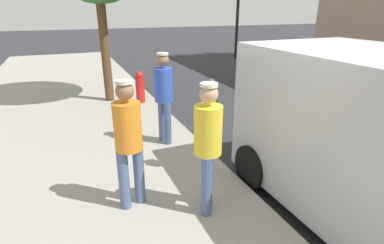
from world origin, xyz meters
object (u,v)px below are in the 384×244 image
Objects in this scene: pedestrian_in_orange at (128,138)px; fire_hydrant at (140,87)px; pedestrian_in_yellow at (208,142)px; pedestrian_in_blue at (164,93)px; parking_meter_near at (211,111)px.

pedestrian_in_orange is 1.97× the size of fire_hydrant.
pedestrian_in_yellow is 0.97× the size of pedestrian_in_blue.
parking_meter_near is 0.90× the size of pedestrian_in_orange.
pedestrian_in_orange is at bearing -28.29° from pedestrian_in_yellow.
parking_meter_near is 0.95m from pedestrian_in_yellow.
fire_hydrant is (0.10, -4.22, -0.61)m from parking_meter_near.
parking_meter_near reaches higher than fire_hydrant.
fire_hydrant is (-1.21, -4.60, -0.55)m from pedestrian_in_orange.
pedestrian_in_blue reaches higher than fire_hydrant.
pedestrian_in_blue is 2.05m from pedestrian_in_orange.
pedestrian_in_blue reaches higher than parking_meter_near.
pedestrian_in_yellow is at bearing 86.14° from fire_hydrant.
pedestrian_in_blue is 2.01× the size of fire_hydrant.
pedestrian_in_blue is 2.88m from fire_hydrant.
pedestrian_in_orange reaches higher than parking_meter_near.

